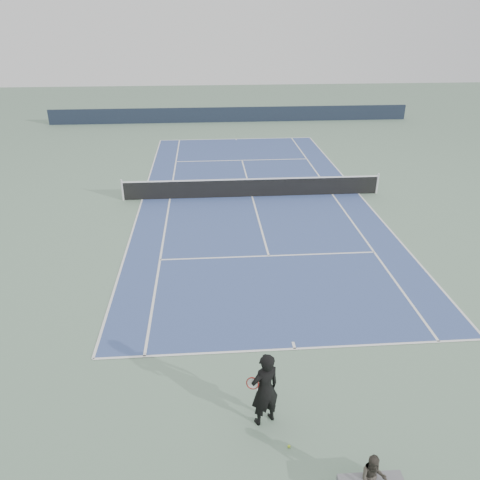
{
  "coord_description": "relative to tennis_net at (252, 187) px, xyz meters",
  "views": [
    {
      "loc": [
        -2.29,
        -22.01,
        8.39
      ],
      "look_at": [
        -1.16,
        -7.16,
        1.1
      ],
      "focal_mm": 35.0,
      "sensor_mm": 36.0,
      "label": 1
    }
  ],
  "objects": [
    {
      "name": "court_surface",
      "position": [
        0.0,
        0.0,
        -0.5
      ],
      "size": [
        10.97,
        23.77,
        0.01
      ],
      "primitive_type": "cube",
      "color": "#374B83",
      "rests_on": "ground"
    },
    {
      "name": "windscreen_far",
      "position": [
        0.0,
        17.88,
        0.1
      ],
      "size": [
        30.0,
        0.25,
        1.2
      ],
      "primitive_type": "cube",
      "color": "black",
      "rests_on": "ground"
    },
    {
      "name": "tennis_net",
      "position": [
        0.0,
        0.0,
        0.0
      ],
      "size": [
        12.9,
        0.1,
        1.07
      ],
      "color": "silver",
      "rests_on": "ground"
    },
    {
      "name": "tennis_ball",
      "position": [
        -0.71,
        -15.08,
        -0.47
      ],
      "size": [
        0.07,
        0.07,
        0.07
      ],
      "primitive_type": "sphere",
      "color": "#B4D92C",
      "rests_on": "ground"
    },
    {
      "name": "tennis_player",
      "position": [
        -1.16,
        -14.31,
        0.44
      ],
      "size": [
        0.88,
        0.76,
        1.89
      ],
      "color": "black",
      "rests_on": "ground"
    },
    {
      "name": "ground",
      "position": [
        0.0,
        0.0,
        -0.5
      ],
      "size": [
        80.0,
        80.0,
        0.0
      ],
      "primitive_type": "plane",
      "color": "slate"
    }
  ]
}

